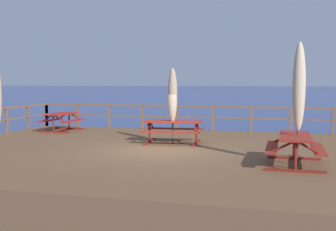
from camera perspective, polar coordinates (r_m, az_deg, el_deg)
The scene contains 8 objects.
ground_plane at distance 13.20m, azimuth -0.93°, elevation -8.20°, with size 600.00×600.00×0.00m, color navy.
wooden_deck at distance 13.12m, azimuth -0.93°, elevation -6.44°, with size 14.75×11.02×0.82m, color brown.
railing_waterside_far at distance 18.14m, azimuth 3.68°, elevation 0.28°, with size 14.55×0.10×1.09m.
picnic_table_mid_right at distance 14.33m, azimuth 0.66°, elevation -1.57°, with size 2.09×1.51×0.78m.
picnic_table_back_left at distance 10.99m, azimuth 16.94°, elevation -3.63°, with size 1.43×2.08×0.78m.
picnic_table_front_left at distance 18.57m, azimuth -14.35°, elevation -0.34°, with size 1.40×1.72×0.78m.
patio_umbrella_short_mid at distance 14.18m, azimuth 0.64°, elevation 2.72°, with size 0.32×0.32×2.57m.
patio_umbrella_short_back at distance 10.91m, azimuth 17.46°, elevation 3.70°, with size 0.32×0.32×3.10m.
Camera 1 is at (3.51, -12.39, 2.92)m, focal length 44.62 mm.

